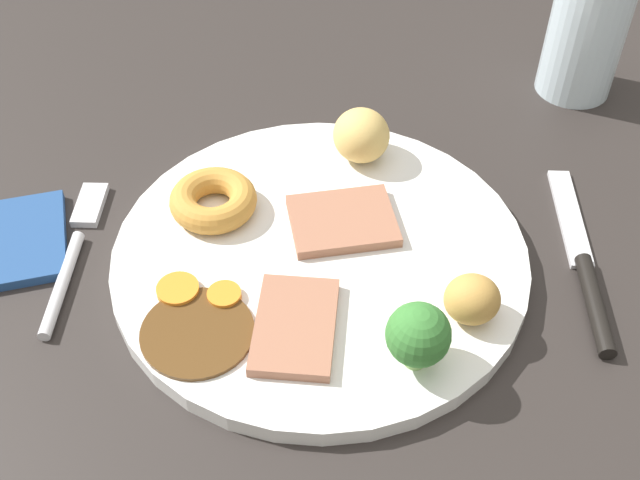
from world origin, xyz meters
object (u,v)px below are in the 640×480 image
at_px(roast_potato_left, 361,135).
at_px(fork, 74,249).
at_px(roast_potato_right, 472,299).
at_px(broccoli_floret, 418,335).
at_px(meat_slice_main, 343,221).
at_px(knife, 585,270).
at_px(meat_slice_under, 295,326).
at_px(carrot_coin_back, 224,295).
at_px(water_glass, 585,36).
at_px(carrot_coin_front, 178,290).
at_px(dinner_plate, 320,256).
at_px(yorkshire_pudding, 213,200).

height_order(roast_potato_left, fork, roast_potato_left).
xyz_separation_m(roast_potato_right, broccoli_floret, (-0.04, -0.04, 0.01)).
distance_m(meat_slice_main, knife, 0.18).
xyz_separation_m(meat_slice_under, carrot_coin_back, (-0.05, 0.03, -0.00)).
height_order(meat_slice_under, water_glass, water_glass).
xyz_separation_m(broccoli_floret, fork, (-0.24, 0.11, -0.04)).
xyz_separation_m(meat_slice_under, roast_potato_right, (0.12, 0.01, 0.01)).
bearing_deg(carrot_coin_front, water_glass, 37.78).
height_order(dinner_plate, roast_potato_left, roast_potato_left).
bearing_deg(meat_slice_under, broccoli_floret, -18.96).
distance_m(fork, water_glass, 0.47).
bearing_deg(yorkshire_pudding, knife, -11.53).
bearing_deg(knife, roast_potato_left, 55.93).
bearing_deg(carrot_coin_back, roast_potato_right, -5.77).
height_order(carrot_coin_back, knife, carrot_coin_back).
height_order(carrot_coin_front, knife, carrot_coin_front).
xyz_separation_m(dinner_plate, broccoli_floret, (0.06, -0.10, 0.03)).
xyz_separation_m(meat_slice_main, carrot_coin_back, (-0.08, -0.07, -0.00)).
height_order(roast_potato_left, roast_potato_right, roast_potato_left).
relative_size(broccoli_floret, fork, 0.31).
xyz_separation_m(meat_slice_under, broccoli_floret, (0.08, -0.03, 0.02)).
relative_size(dinner_plate, meat_slice_under, 3.76).
xyz_separation_m(meat_slice_main, fork, (-0.20, -0.01, -0.01)).
distance_m(roast_potato_right, carrot_coin_front, 0.20).
xyz_separation_m(roast_potato_right, knife, (0.09, 0.05, -0.03)).
distance_m(dinner_plate, carrot_coin_front, 0.11).
relative_size(meat_slice_under, water_glass, 0.72).
relative_size(carrot_coin_back, fork, 0.15).
bearing_deg(knife, fork, 89.10).
xyz_separation_m(meat_slice_under, roast_potato_left, (0.05, 0.18, 0.02)).
relative_size(dinner_plate, broccoli_floret, 6.21).
bearing_deg(broccoli_floret, roast_potato_left, 96.99).
bearing_deg(fork, broccoli_floret, -112.50).
xyz_separation_m(dinner_plate, knife, (0.19, -0.01, -0.00)).
relative_size(roast_potato_right, fork, 0.24).
distance_m(carrot_coin_front, fork, 0.10).
bearing_deg(carrot_coin_back, dinner_plate, 34.33).
height_order(dinner_plate, knife, dinner_plate).
distance_m(meat_slice_under, carrot_coin_back, 0.06).
distance_m(roast_potato_left, water_glass, 0.23).
bearing_deg(roast_potato_left, carrot_coin_front, -132.18).
xyz_separation_m(meat_slice_main, knife, (0.17, -0.04, -0.01)).
relative_size(meat_slice_main, water_glass, 0.69).
distance_m(roast_potato_left, broccoli_floret, 0.20).
height_order(meat_slice_under, carrot_coin_back, meat_slice_under).
xyz_separation_m(dinner_plate, carrot_coin_front, (-0.10, -0.04, 0.01)).
bearing_deg(meat_slice_main, carrot_coin_front, -150.32).
height_order(carrot_coin_back, water_glass, water_glass).
distance_m(dinner_plate, water_glass, 0.32).
bearing_deg(meat_slice_main, roast_potato_right, -46.78).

